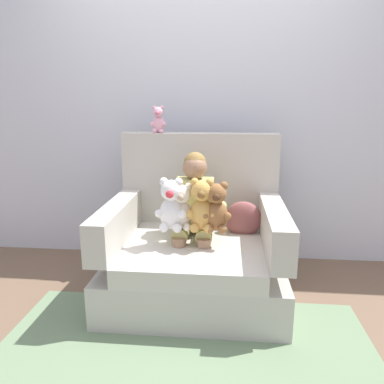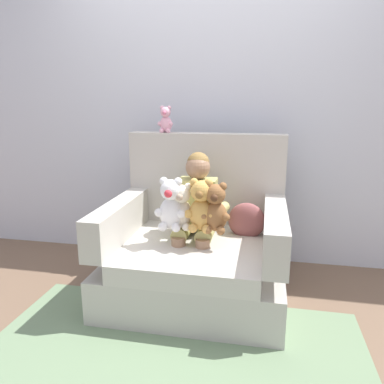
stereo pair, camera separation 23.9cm
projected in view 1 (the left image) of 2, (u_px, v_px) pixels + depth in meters
ground_plane at (195, 295)px, 2.62m from camera, size 8.00×8.00×0.00m
back_wall at (203, 104)px, 3.05m from camera, size 6.00×0.10×2.60m
floor_rug at (181, 373)px, 1.86m from camera, size 2.07×1.45×0.01m
armchair at (196, 248)px, 2.60m from camera, size 1.18×1.01×1.09m
seated_child at (194, 207)px, 2.56m from camera, size 0.45×0.39×0.82m
plush_white at (171, 206)px, 2.38m from camera, size 0.20×0.17×0.34m
plush_brown at (216, 208)px, 2.35m from camera, size 0.19×0.16×0.32m
plush_cream at (182, 208)px, 2.40m from camera, size 0.18×0.15×0.30m
plush_honey at (202, 206)px, 2.37m from camera, size 0.20×0.17×0.34m
plush_pink_on_backrest at (158, 120)px, 2.78m from camera, size 0.12×0.10×0.20m
throw_pillow at (243, 219)px, 2.65m from camera, size 0.27×0.14×0.26m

